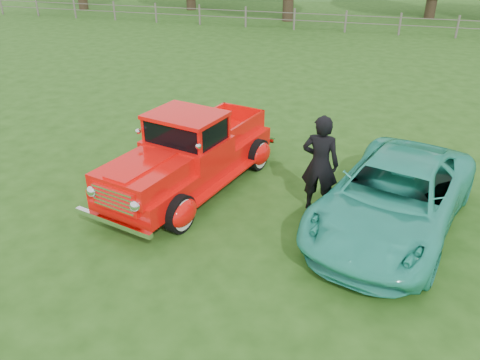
# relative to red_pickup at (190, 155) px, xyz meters

# --- Properties ---
(ground) EXTENTS (140.00, 140.00, 0.00)m
(ground) POSITION_rel_red_pickup_xyz_m (1.49, -1.92, -0.80)
(ground) COLOR #224913
(ground) RESTS_ON ground
(distant_hills) EXTENTS (116.00, 60.00, 18.00)m
(distant_hills) POSITION_rel_red_pickup_xyz_m (-2.59, 57.55, -5.34)
(distant_hills) COLOR #315C22
(distant_hills) RESTS_ON ground
(fence_line) EXTENTS (48.00, 0.12, 1.20)m
(fence_line) POSITION_rel_red_pickup_xyz_m (1.49, 20.08, -0.19)
(fence_line) COLOR #655E55
(fence_line) RESTS_ON ground
(red_pickup) EXTENTS (3.06, 5.25, 1.78)m
(red_pickup) POSITION_rel_red_pickup_xyz_m (0.00, 0.00, 0.00)
(red_pickup) COLOR black
(red_pickup) RESTS_ON ground
(teal_sedan) EXTENTS (3.51, 5.30, 1.35)m
(teal_sedan) POSITION_rel_red_pickup_xyz_m (4.31, -0.40, -0.12)
(teal_sedan) COLOR #2BAF95
(teal_sedan) RESTS_ON ground
(man) EXTENTS (0.77, 0.52, 2.04)m
(man) POSITION_rel_red_pickup_xyz_m (2.84, -0.09, 0.23)
(man) COLOR black
(man) RESTS_ON ground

